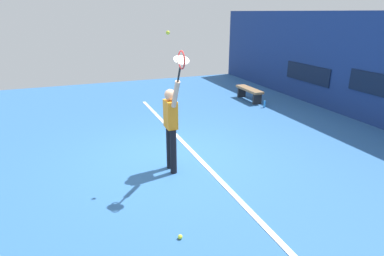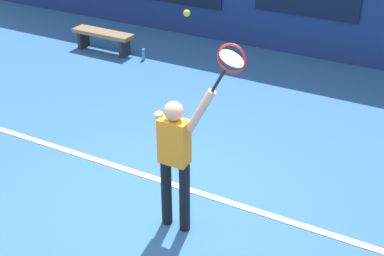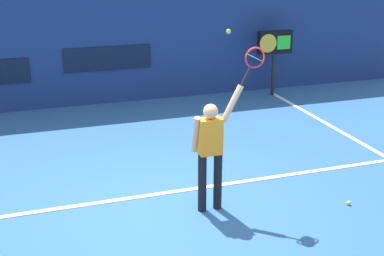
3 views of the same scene
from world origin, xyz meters
name	(u,v)px [view 1 (image 1 of 3)]	position (x,y,z in m)	size (l,w,h in m)	color
ground_plane	(174,159)	(0.00, 0.00, 0.00)	(18.00, 18.00, 0.00)	#2D609E
sponsor_banner_center	(382,86)	(0.00, 5.96, 1.17)	(2.20, 0.03, 0.60)	#0C1933
sponsor_banner_portside	(307,73)	(-3.00, 5.96, 1.01)	(2.20, 0.03, 0.60)	#0C1933
court_baseline	(196,155)	(0.00, 0.53, 0.01)	(10.00, 0.10, 0.01)	white
tennis_player	(171,123)	(0.49, -0.19, 1.01)	(0.75, 0.31, 1.95)	black
tennis_racket	(181,62)	(1.13, -0.20, 2.29)	(0.43, 0.27, 0.61)	black
tennis_ball	(168,33)	(0.70, -0.28, 2.73)	(0.07, 0.07, 0.07)	#CCE033
court_bench	(249,91)	(-3.85, 4.17, 0.34)	(1.40, 0.36, 0.45)	olive
water_bottle	(264,104)	(-2.82, 4.17, 0.12)	(0.07, 0.07, 0.24)	#338CD8
spare_ball	(180,237)	(2.60, -0.76, 0.03)	(0.07, 0.07, 0.07)	#CCE033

